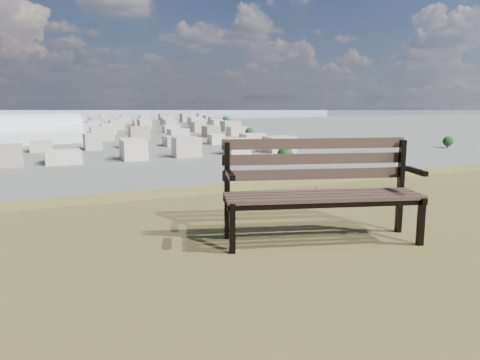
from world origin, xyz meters
name	(u,v)px	position (x,y,z in m)	size (l,w,h in m)	color
park_bench	(320,184)	(1.30, 1.47, 25.56)	(2.00, 1.12, 1.00)	#3C2D22
grass_tufts	(259,338)	(-0.22, -0.26, 25.12)	(12.49, 6.88, 0.28)	brown
arena	(31,134)	(-2.83, 294.67, 5.42)	(58.19, 34.58, 22.98)	silver
city_blocks	(35,128)	(0.00, 394.44, 3.50)	(395.00, 361.00, 7.00)	beige
bay_water	(33,113)	(0.00, 900.00, 0.00)	(2400.00, 700.00, 0.12)	#8CA0B2
far_hills	(7,98)	(-60.92, 1402.93, 25.47)	(2050.00, 340.00, 60.00)	#98A1BC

